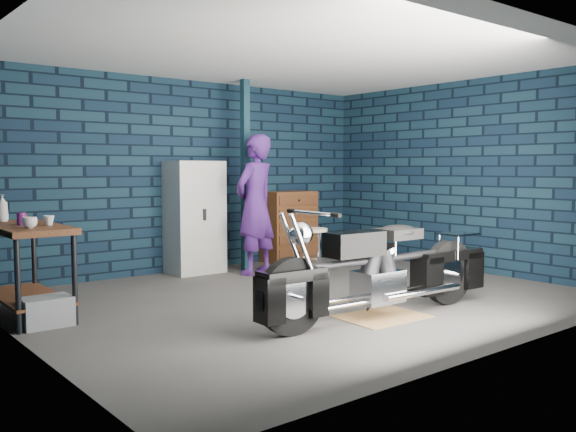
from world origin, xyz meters
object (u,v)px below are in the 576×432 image
motorcycle (383,262)px  shop_stool (314,253)px  tool_chest (290,226)px  workbench (27,271)px  person (255,205)px  storage_bin (46,312)px  locker (195,217)px

motorcycle → shop_stool: bearing=68.6°
tool_chest → workbench: bearing=-164.8°
motorcycle → person: 2.85m
storage_bin → motorcycle: bearing=-32.5°
storage_bin → tool_chest: (4.24, 1.66, 0.41)m
workbench → person: bearing=10.1°
person → locker: (-0.61, 0.59, -0.18)m
motorcycle → tool_chest: bearing=68.0°
workbench → tool_chest: bearing=15.2°
workbench → storage_bin: (0.02, -0.50, -0.32)m
motorcycle → tool_chest: 3.71m
storage_bin → tool_chest: size_ratio=0.40×
person → tool_chest: size_ratio=1.75×
tool_chest → motorcycle: bearing=-114.8°
tool_chest → storage_bin: bearing=-158.7°
storage_bin → locker: bearing=33.0°
storage_bin → tool_chest: bearing=21.3°
storage_bin → shop_stool: size_ratio=0.67×
workbench → shop_stool: 3.65m
storage_bin → shop_stool: shop_stool is taller
workbench → tool_chest: (4.26, 1.16, 0.09)m
locker → tool_chest: locker is taller
locker → motorcycle: bearing=-87.6°
motorcycle → locker: 3.38m
motorcycle → storage_bin: size_ratio=5.60×
person → storage_bin: bearing=2.4°
workbench → tool_chest: 4.42m
workbench → storage_bin: workbench is taller
storage_bin → locker: size_ratio=0.28×
workbench → shop_stool: size_ratio=2.13×
storage_bin → locker: 3.11m
motorcycle → locker: size_ratio=1.58×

